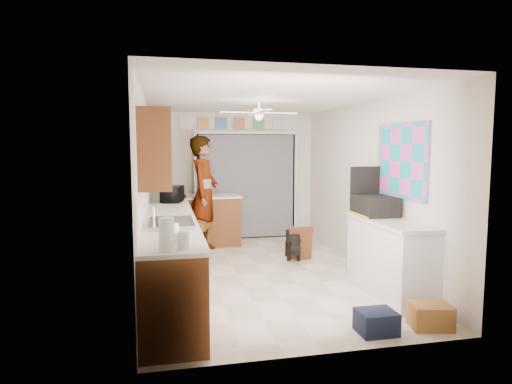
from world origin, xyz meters
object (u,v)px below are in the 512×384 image
man (204,194)px  suitcase (375,206)px  microwave (172,194)px  cardboard_box (430,316)px  paper_towel_roll (166,234)px  navy_crate (376,322)px  dog (293,243)px  cup (180,238)px

man → suitcase: bearing=-119.6°
microwave → cardboard_box: (2.49, -3.32, -0.95)m
cardboard_box → microwave: bearing=126.8°
paper_towel_roll → suitcase: (2.67, 1.42, -0.02)m
navy_crate → man: (-1.34, 3.75, 0.90)m
suitcase → man: man is taller
microwave → dog: size_ratio=0.73×
cardboard_box → suitcase: bearing=87.1°
suitcase → dog: 1.86m
paper_towel_roll → suitcase: 3.02m
cardboard_box → dog: (-0.56, 2.92, 0.13)m
suitcase → cardboard_box: suitcase is taller
cardboard_box → man: bearing=117.2°
microwave → dog: 2.13m
paper_towel_roll → navy_crate: size_ratio=0.78×
cardboard_box → dog: dog is taller
microwave → suitcase: size_ratio=0.80×
paper_towel_roll → man: man is taller
suitcase → dog: suitcase is taller
microwave → paper_towel_roll: size_ratio=1.63×
paper_towel_roll → suitcase: size_ratio=0.49×
cup → paper_towel_roll: (-0.12, -0.23, 0.09)m
microwave → suitcase: (2.56, -1.95, -0.00)m
microwave → navy_crate: microwave is taller
suitcase → cardboard_box: bearing=-91.6°
microwave → suitcase: bearing=-115.8°
microwave → navy_crate: bearing=-138.8°
suitcase → cardboard_box: size_ratio=1.49×
suitcase → dog: size_ratio=0.92×
paper_towel_roll → dog: (2.03, 2.97, -0.83)m
microwave → dog: microwave is taller
cup → man: man is taller
microwave → man: 0.70m
suitcase → man: bearing=131.4°
paper_towel_roll → cardboard_box: paper_towel_roll is taller
paper_towel_roll → cardboard_box: 2.77m
microwave → paper_towel_roll: paper_towel_roll is taller
paper_towel_roll → man: (0.67, 3.80, -0.07)m
cup → navy_crate: bearing=-5.5°
microwave → cardboard_box: 4.26m
suitcase → man: size_ratio=0.29×
cup → man: size_ratio=0.07×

